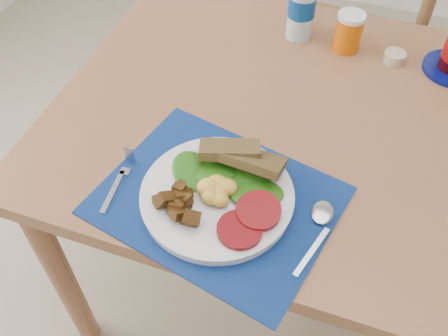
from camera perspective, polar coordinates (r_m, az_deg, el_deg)
name	(u,v)px	position (r m, az deg, el deg)	size (l,w,h in m)	color
table	(358,154)	(1.20, 15.07, 1.57)	(1.40, 0.90, 0.75)	brown
chair_far	(357,40)	(1.73, 14.95, 13.91)	(0.44, 0.43, 1.11)	brown
placemat	(217,200)	(0.97, -0.79, -3.69)	(0.44, 0.34, 0.00)	black
breakfast_plate	(213,194)	(0.95, -1.21, -2.98)	(0.29, 0.29, 0.07)	silver
fork	(121,179)	(1.02, -11.72, -1.21)	(0.03, 0.15, 0.00)	#B2B5BA
spoon	(319,225)	(0.95, 10.81, -6.40)	(0.04, 0.18, 0.01)	#B2B5BA
water_bottle	(303,0)	(1.33, 8.99, 18.42)	(0.07, 0.07, 0.24)	#ADBFCC
juice_glass	(348,33)	(1.33, 14.02, 14.76)	(0.07, 0.07, 0.09)	#CC5705
ramekin	(394,57)	(1.34, 18.89, 11.90)	(0.05, 0.05, 0.03)	tan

